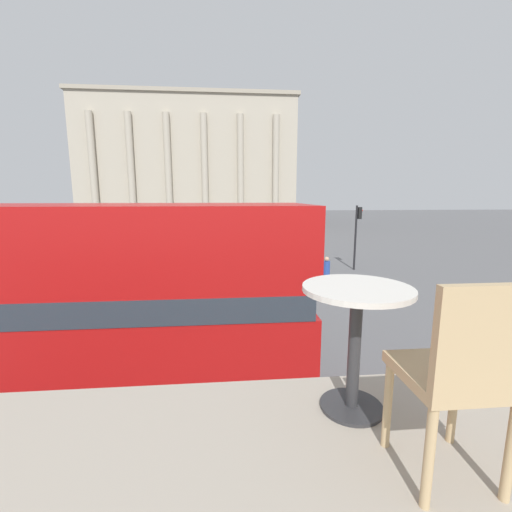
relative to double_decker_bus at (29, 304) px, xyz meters
name	(u,v)px	position (x,y,z in m)	size (l,w,h in m)	color
double_decker_bus	(29,304)	(0.00, 0.00, 0.00)	(10.78, 2.74, 4.26)	black
cafe_dining_table	(356,320)	(4.49, -4.92, 1.36)	(0.60, 0.60, 0.73)	#2D2D30
cafe_chair_0	(461,372)	(4.71, -5.47, 1.34)	(0.40, 0.40, 0.91)	tan
plaza_building_left	(191,164)	(-1.16, 47.00, 6.70)	(30.61, 12.86, 18.15)	#B2A893
traffic_light_near	(55,254)	(-1.88, 5.10, 0.13)	(0.42, 0.24, 3.83)	black
traffic_light_mid	(357,228)	(11.60, 12.95, 0.14)	(0.42, 0.24, 3.85)	black
traffic_light_far	(157,222)	(-1.32, 19.77, 0.10)	(0.42, 0.24, 3.80)	black
car_silver	(94,266)	(-3.25, 11.98, -1.68)	(4.20, 1.93, 1.35)	black
pedestrian_white	(285,242)	(8.35, 19.08, -1.46)	(0.32, 0.32, 1.61)	#282B33
pedestrian_grey	(132,279)	(-0.13, 7.69, -1.39)	(0.32, 0.32, 1.72)	#282B33
pedestrian_blue	(326,271)	(8.48, 8.58, -1.45)	(0.32, 0.32, 1.62)	#282B33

